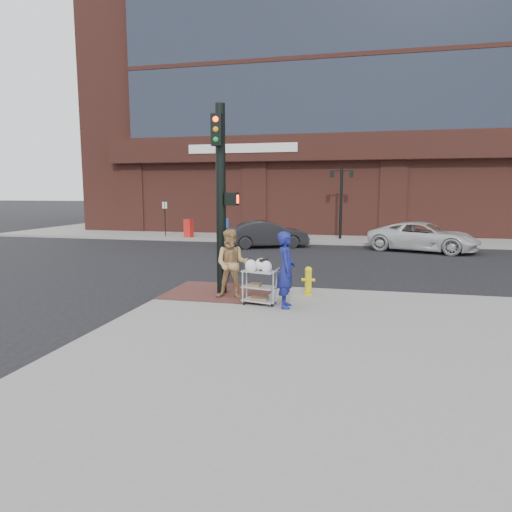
% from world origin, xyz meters
% --- Properties ---
extents(ground, '(220.00, 220.00, 0.00)m').
position_xyz_m(ground, '(0.00, 0.00, 0.00)').
color(ground, black).
rests_on(ground, ground).
extents(sidewalk_far, '(65.00, 36.00, 0.15)m').
position_xyz_m(sidewalk_far, '(12.50, 32.00, 0.07)').
color(sidewalk_far, gray).
rests_on(sidewalk_far, ground).
extents(brick_curb_ramp, '(2.80, 2.40, 0.01)m').
position_xyz_m(brick_curb_ramp, '(-0.60, 0.90, 0.16)').
color(brick_curb_ramp, '#552C28').
rests_on(brick_curb_ramp, sidewalk_near).
extents(bank_building, '(42.00, 26.00, 28.00)m').
position_xyz_m(bank_building, '(5.00, 31.00, 14.15)').
color(bank_building, brown).
rests_on(bank_building, sidewalk_far).
extents(lamp_post, '(1.32, 0.22, 4.00)m').
position_xyz_m(lamp_post, '(2.00, 16.00, 2.62)').
color(lamp_post, black).
rests_on(lamp_post, sidewalk_far).
extents(parking_sign, '(0.05, 0.05, 2.20)m').
position_xyz_m(parking_sign, '(-8.50, 15.00, 1.25)').
color(parking_sign, black).
rests_on(parking_sign, sidewalk_far).
extents(traffic_signal_pole, '(0.61, 0.51, 5.00)m').
position_xyz_m(traffic_signal_pole, '(-0.48, 0.77, 2.83)').
color(traffic_signal_pole, black).
rests_on(traffic_signal_pole, sidewalk_near).
extents(woman_blue, '(0.52, 0.72, 1.82)m').
position_xyz_m(woman_blue, '(1.45, -0.34, 1.06)').
color(woman_blue, navy).
rests_on(woman_blue, sidewalk_near).
extents(pedestrian_tan, '(0.93, 0.76, 1.80)m').
position_xyz_m(pedestrian_tan, '(-0.06, 0.28, 1.05)').
color(pedestrian_tan, '#AA8150').
rests_on(pedestrian_tan, sidewalk_near).
extents(sedan_dark, '(4.43, 3.06, 1.38)m').
position_xyz_m(sedan_dark, '(-1.57, 12.21, 0.69)').
color(sedan_dark, black).
rests_on(sedan_dark, ground).
extents(minivan_white, '(5.58, 3.85, 1.42)m').
position_xyz_m(minivan_white, '(6.13, 12.36, 0.71)').
color(minivan_white, silver).
rests_on(minivan_white, ground).
extents(utility_cart, '(0.90, 0.64, 1.13)m').
position_xyz_m(utility_cart, '(0.78, -0.19, 0.66)').
color(utility_cart, '#A2A1A6').
rests_on(utility_cart, sidewalk_near).
extents(fire_hydrant, '(0.36, 0.25, 0.77)m').
position_xyz_m(fire_hydrant, '(1.82, 1.12, 0.54)').
color(fire_hydrant, yellow).
rests_on(fire_hydrant, sidewalk_near).
extents(newsbox_red, '(0.53, 0.50, 1.08)m').
position_xyz_m(newsbox_red, '(-6.94, 14.88, 0.69)').
color(newsbox_red, red).
rests_on(newsbox_red, sidewalk_far).
extents(newsbox_blue, '(0.61, 0.58, 1.13)m').
position_xyz_m(newsbox_blue, '(-4.80, 15.17, 0.72)').
color(newsbox_blue, '#174097').
rests_on(newsbox_blue, sidewalk_far).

